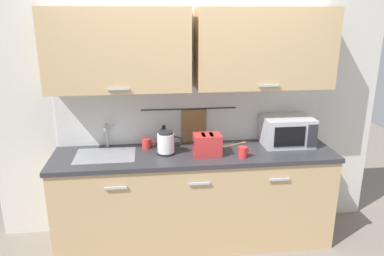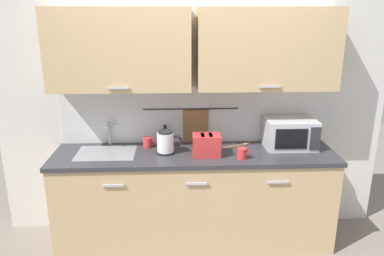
# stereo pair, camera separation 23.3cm
# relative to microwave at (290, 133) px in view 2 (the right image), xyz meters

# --- Properties ---
(counter_unit) EXTENTS (2.53, 0.64, 0.90)m
(counter_unit) POSITION_rel_microwave_xyz_m (-0.90, -0.11, -0.58)
(counter_unit) COLOR tan
(counter_unit) RESTS_ON ground
(back_wall_assembly) EXTENTS (3.70, 0.41, 2.50)m
(back_wall_assembly) POSITION_rel_microwave_xyz_m (-0.89, 0.12, 0.49)
(back_wall_assembly) COLOR silver
(back_wall_assembly) RESTS_ON ground
(sink_faucet) EXTENTS (0.09, 0.17, 0.22)m
(sink_faucet) POSITION_rel_microwave_xyz_m (-1.68, 0.12, 0.01)
(sink_faucet) COLOR #B2B5BA
(sink_faucet) RESTS_ON counter_unit
(microwave) EXTENTS (0.46, 0.35, 0.27)m
(microwave) POSITION_rel_microwave_xyz_m (0.00, 0.00, 0.00)
(microwave) COLOR silver
(microwave) RESTS_ON counter_unit
(electric_kettle) EXTENTS (0.23, 0.16, 0.21)m
(electric_kettle) POSITION_rel_microwave_xyz_m (-1.14, -0.11, -0.03)
(electric_kettle) COLOR black
(electric_kettle) RESTS_ON counter_unit
(dish_soap_bottle) EXTENTS (0.06, 0.06, 0.20)m
(dish_soap_bottle) POSITION_rel_microwave_xyz_m (-1.15, 0.10, -0.05)
(dish_soap_bottle) COLOR #3F8CD8
(dish_soap_bottle) RESTS_ON counter_unit
(mug_near_sink) EXTENTS (0.12, 0.08, 0.09)m
(mug_near_sink) POSITION_rel_microwave_xyz_m (-1.31, 0.04, -0.09)
(mug_near_sink) COLOR red
(mug_near_sink) RESTS_ON counter_unit
(toaster) EXTENTS (0.26, 0.17, 0.19)m
(toaster) POSITION_rel_microwave_xyz_m (-0.79, -0.19, -0.04)
(toaster) COLOR red
(toaster) RESTS_ON counter_unit
(mug_by_kettle) EXTENTS (0.12, 0.08, 0.09)m
(mug_by_kettle) POSITION_rel_microwave_xyz_m (-0.49, -0.27, -0.09)
(mug_by_kettle) COLOR red
(mug_by_kettle) RESTS_ON counter_unit
(wooden_spoon) EXTENTS (0.26, 0.14, 0.01)m
(wooden_spoon) POSITION_rel_microwave_xyz_m (-0.46, 0.05, -0.13)
(wooden_spoon) COLOR #9E7042
(wooden_spoon) RESTS_ON counter_unit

